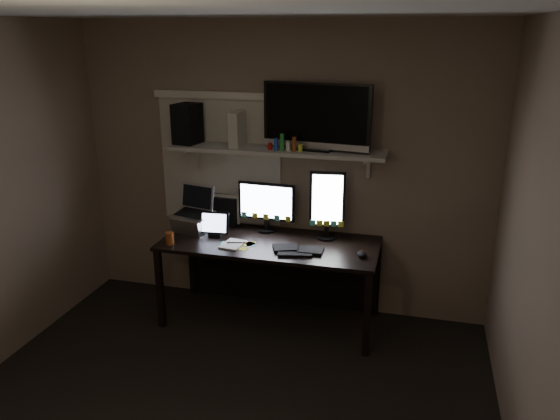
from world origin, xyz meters
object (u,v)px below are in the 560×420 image
(desk, at_px, (274,256))
(monitor_landscape, at_px, (267,207))
(keyboard, at_px, (298,249))
(cup, at_px, (170,238))
(game_console, at_px, (237,129))
(tablet, at_px, (215,224))
(tv, at_px, (316,117))
(monitor_portrait, at_px, (327,205))
(speaker, at_px, (187,124))
(laptop, at_px, (192,210))
(mouse, at_px, (362,254))

(desk, xyz_separation_m, monitor_landscape, (-0.10, 0.12, 0.40))
(keyboard, relative_size, cup, 4.05)
(monitor_landscape, xyz_separation_m, game_console, (-0.24, -0.04, 0.67))
(tablet, bearing_deg, keyboard, -15.47)
(tv, xyz_separation_m, game_console, (-0.67, -0.00, -0.12))
(tablet, bearing_deg, game_console, 47.06)
(monitor_portrait, distance_m, keyboard, 0.47)
(tv, bearing_deg, tablet, -158.54)
(desk, height_order, keyboard, keyboard)
(tablet, relative_size, cup, 2.47)
(keyboard, bearing_deg, speaker, 150.92)
(desk, bearing_deg, laptop, -177.04)
(monitor_landscape, relative_size, monitor_portrait, 0.86)
(mouse, bearing_deg, tv, 129.44)
(laptop, bearing_deg, speaker, 128.86)
(game_console, relative_size, speaker, 0.86)
(mouse, relative_size, tablet, 0.45)
(mouse, bearing_deg, game_console, 149.57)
(monitor_portrait, distance_m, speaker, 1.37)
(tv, distance_m, speaker, 1.12)
(cup, distance_m, game_console, 1.06)
(monitor_landscape, distance_m, game_console, 0.71)
(keyboard, bearing_deg, monitor_portrait, 51.34)
(monitor_portrait, xyz_separation_m, cup, (-1.22, -0.45, -0.24))
(cup, distance_m, speaker, 0.98)
(mouse, bearing_deg, monitor_landscape, 143.40)
(mouse, xyz_separation_m, tv, (-0.44, 0.33, 1.00))
(keyboard, bearing_deg, tv, 68.42)
(tablet, xyz_separation_m, tv, (0.82, 0.20, 0.91))
(desk, height_order, cup, cup)
(laptop, relative_size, speaker, 1.14)
(desk, xyz_separation_m, tv, (0.33, 0.09, 1.19))
(mouse, distance_m, cup, 1.56)
(speaker, bearing_deg, monitor_landscape, 13.27)
(monitor_portrait, relative_size, speaker, 1.75)
(mouse, bearing_deg, speaker, 154.07)
(tablet, distance_m, laptop, 0.26)
(game_console, bearing_deg, monitor_portrait, -2.26)
(game_console, bearing_deg, tablet, -129.50)
(keyboard, relative_size, tablet, 1.64)
(monitor_landscape, height_order, cup, monitor_landscape)
(tablet, relative_size, tv, 0.28)
(desk, distance_m, speaker, 1.35)
(monitor_portrait, xyz_separation_m, keyboard, (-0.17, -0.33, -0.28))
(laptop, distance_m, cup, 0.37)
(desk, height_order, tv, tv)
(desk, bearing_deg, keyboard, -42.97)
(keyboard, height_order, tv, tv)
(laptop, bearing_deg, cup, -86.90)
(monitor_landscape, xyz_separation_m, tablet, (-0.39, -0.23, -0.11))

